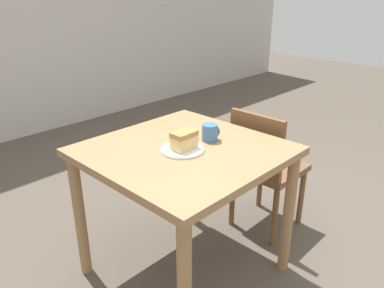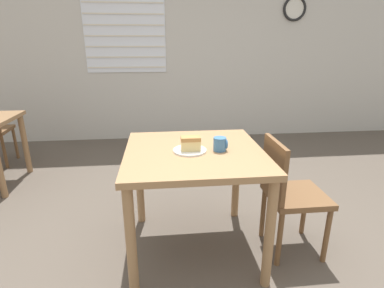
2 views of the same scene
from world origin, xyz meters
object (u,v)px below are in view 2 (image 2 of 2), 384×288
at_px(chair_near_window, 288,192).
at_px(cake_slice, 191,143).
at_px(dining_table_near, 194,166).
at_px(coffee_mug, 220,144).
at_px(plate, 190,150).

xyz_separation_m(chair_near_window, cake_slice, (-0.67, 0.05, 0.36)).
height_order(dining_table_near, chair_near_window, chair_near_window).
distance_m(dining_table_near, cake_slice, 0.17).
bearing_deg(dining_table_near, coffee_mug, -8.87).
distance_m(chair_near_window, coffee_mug, 0.59).
bearing_deg(plate, chair_near_window, -4.70).
relative_size(chair_near_window, plate, 3.83).
distance_m(dining_table_near, coffee_mug, 0.23).
bearing_deg(plate, cake_slice, -58.46).
xyz_separation_m(dining_table_near, chair_near_window, (0.64, -0.07, -0.19)).
relative_size(chair_near_window, coffee_mug, 9.17).
distance_m(plate, coffee_mug, 0.20).
distance_m(cake_slice, coffee_mug, 0.19).
height_order(dining_table_near, cake_slice, cake_slice).
height_order(cake_slice, coffee_mug, cake_slice).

